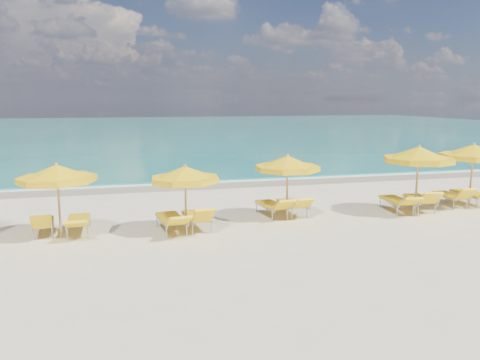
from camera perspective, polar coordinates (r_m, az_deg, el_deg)
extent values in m
plane|color=beige|center=(15.00, 1.38, -5.48)|extent=(120.00, 120.00, 0.00)
cube|color=#147467|center=(62.20, -10.42, 6.05)|extent=(120.00, 80.00, 0.30)
cube|color=tan|center=(22.05, -3.69, -0.52)|extent=(120.00, 2.60, 0.01)
cube|color=white|center=(22.83, -4.05, -0.17)|extent=(120.00, 1.20, 0.03)
cube|color=white|center=(31.28, -17.79, 2.11)|extent=(14.00, 0.36, 0.05)
cube|color=white|center=(39.95, 3.39, 4.15)|extent=(18.00, 0.30, 0.05)
cylinder|color=tan|center=(14.28, -21.21, -2.59)|extent=(0.07, 0.07, 2.11)
cone|color=yellow|center=(14.12, -21.43, 0.92)|extent=(2.42, 2.42, 0.42)
cylinder|color=yellow|center=(14.16, -21.38, 0.09)|extent=(2.44, 2.44, 0.17)
sphere|color=tan|center=(14.09, -21.49, 1.78)|extent=(0.09, 0.09, 0.09)
cylinder|color=tan|center=(13.93, -6.64, -2.52)|extent=(0.06, 0.06, 1.99)
cone|color=yellow|center=(13.77, -6.71, 0.88)|extent=(2.55, 2.55, 0.40)
cylinder|color=yellow|center=(13.80, -6.70, 0.08)|extent=(2.58, 2.58, 0.16)
sphere|color=tan|center=(13.74, -6.73, 1.72)|extent=(0.09, 0.09, 0.09)
cylinder|color=tan|center=(15.58, 5.75, -1.00)|extent=(0.07, 0.07, 2.09)
cone|color=yellow|center=(15.44, 5.81, 2.21)|extent=(2.70, 2.70, 0.42)
cylinder|color=yellow|center=(15.47, 5.80, 1.46)|extent=(2.73, 2.73, 0.17)
sphere|color=tan|center=(15.41, 5.82, 3.00)|extent=(0.09, 0.09, 0.09)
cylinder|color=tan|center=(17.33, 20.75, -0.12)|extent=(0.07, 0.07, 2.31)
cone|color=yellow|center=(17.19, 20.95, 3.06)|extent=(2.45, 2.45, 0.46)
cylinder|color=yellow|center=(17.22, 20.91, 2.32)|extent=(2.47, 2.47, 0.18)
sphere|color=tan|center=(17.17, 21.00, 3.85)|extent=(0.10, 0.10, 0.10)
cylinder|color=tan|center=(19.23, 26.35, 0.40)|extent=(0.07, 0.07, 2.29)
cone|color=yellow|center=(19.12, 26.57, 3.25)|extent=(2.73, 2.73, 0.46)
cylinder|color=yellow|center=(19.14, 26.52, 2.58)|extent=(2.76, 2.76, 0.18)
sphere|color=tan|center=(19.09, 26.62, 3.95)|extent=(0.10, 0.10, 0.10)
cube|color=yellow|center=(15.09, -22.86, -4.77)|extent=(0.68, 1.30, 0.08)
cube|color=yellow|center=(14.24, -23.08, -4.72)|extent=(0.60, 0.51, 0.48)
cube|color=yellow|center=(14.84, -19.08, -4.62)|extent=(0.65, 1.39, 0.08)
cube|color=yellow|center=(13.86, -19.34, -5.07)|extent=(0.63, 0.64, 0.34)
cube|color=yellow|center=(14.33, -8.45, -4.60)|extent=(0.83, 1.51, 0.09)
cube|color=yellow|center=(13.33, -7.46, -4.94)|extent=(0.72, 0.72, 0.40)
cube|color=yellow|center=(14.59, -5.39, -4.36)|extent=(0.74, 1.42, 0.08)
cube|color=yellow|center=(13.67, -4.46, -4.33)|extent=(0.66, 0.58, 0.51)
cube|color=yellow|center=(16.08, 3.79, -3.01)|extent=(0.81, 1.44, 0.08)
cube|color=yellow|center=(15.23, 5.37, -3.04)|extent=(0.69, 0.66, 0.44)
cube|color=yellow|center=(16.38, 6.30, -2.82)|extent=(0.69, 1.39, 0.08)
cube|color=yellow|center=(15.52, 7.70, -2.83)|extent=(0.64, 0.59, 0.45)
cube|color=yellow|center=(17.59, 18.44, -2.32)|extent=(0.76, 1.48, 0.09)
cube|color=yellow|center=(16.70, 20.04, -2.46)|extent=(0.69, 0.68, 0.40)
cube|color=yellow|center=(18.12, 20.93, -2.12)|extent=(0.91, 1.52, 0.09)
cube|color=yellow|center=(17.22, 22.22, -2.04)|extent=(0.73, 0.67, 0.51)
cube|color=yellow|center=(19.36, 24.16, -1.68)|extent=(0.67, 1.36, 0.08)
cube|color=yellow|center=(18.61, 25.77, -1.54)|extent=(0.62, 0.54, 0.49)
cube|color=yellow|center=(19.93, 26.16, -1.45)|extent=(0.70, 1.45, 0.09)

